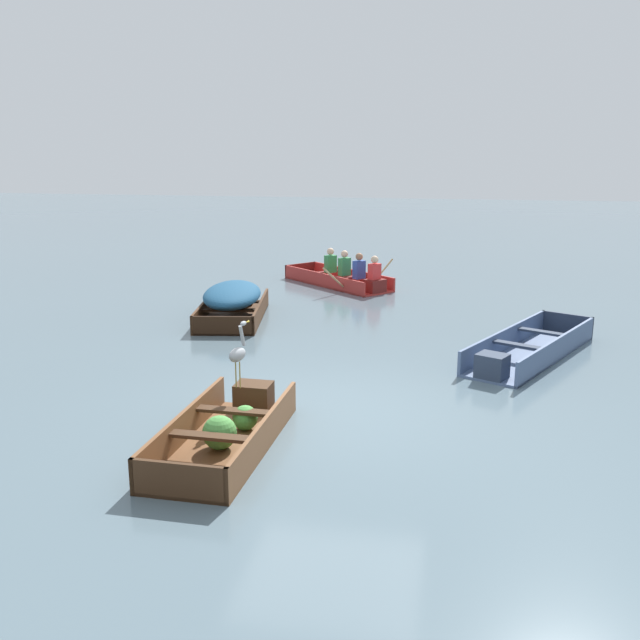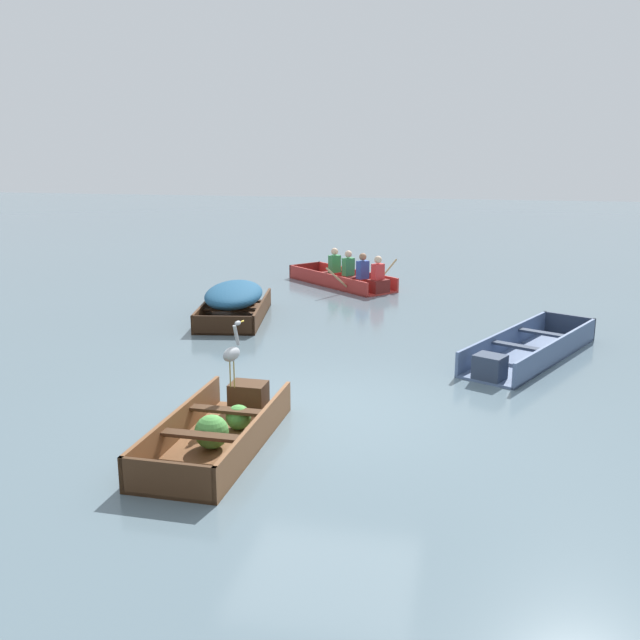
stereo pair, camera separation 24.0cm
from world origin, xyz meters
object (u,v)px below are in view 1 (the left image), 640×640
Objects in this scene: skiff_dark_varnish_near_moored at (233,298)px; skiff_slate_blue_mid_moored at (528,350)px; dinghy_wooden_brown_foreground at (228,430)px; rowboat_red_with_crew at (344,277)px; heron_on_dinghy at (238,352)px.

skiff_dark_varnish_near_moored is 5.94m from skiff_slate_blue_mid_moored.
rowboat_red_with_crew is at bearing 91.06° from dinghy_wooden_brown_foreground.
heron_on_dinghy reaches higher than skiff_dark_varnish_near_moored.
rowboat_red_with_crew is 9.15m from heron_on_dinghy.
dinghy_wooden_brown_foreground reaches higher than skiff_slate_blue_mid_moored.
heron_on_dinghy is (-0.09, 0.75, 0.74)m from dinghy_wooden_brown_foreground.
dinghy_wooden_brown_foreground is at bearing -88.94° from rowboat_red_with_crew.
skiff_dark_varnish_near_moored is at bearing 162.66° from skiff_slate_blue_mid_moored.
rowboat_red_with_crew reaches higher than skiff_dark_varnish_near_moored.
skiff_dark_varnish_near_moored is 3.41× the size of heron_on_dinghy.
rowboat_red_with_crew is 3.65× the size of heron_on_dinghy.
skiff_dark_varnish_near_moored is 0.94× the size of rowboat_red_with_crew.
dinghy_wooden_brown_foreground is 0.75× the size of skiff_slate_blue_mid_moored.
dinghy_wooden_brown_foreground is 6.34m from skiff_dark_varnish_near_moored.
heron_on_dinghy is at bearing 96.97° from dinghy_wooden_brown_foreground.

